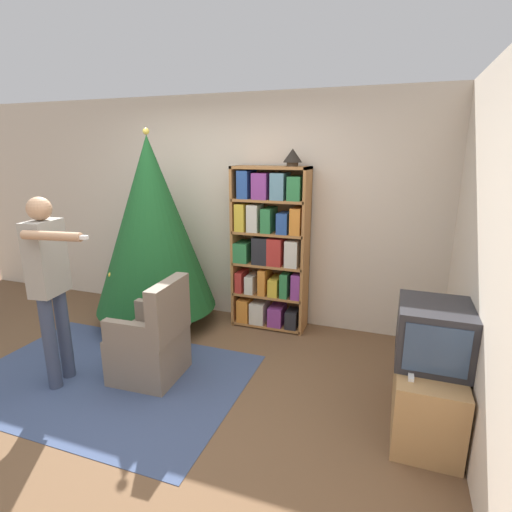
# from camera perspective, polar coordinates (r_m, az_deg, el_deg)

# --- Properties ---
(ground_plane) EXTENTS (14.00, 14.00, 0.00)m
(ground_plane) POSITION_cam_1_polar(r_m,az_deg,el_deg) (3.68, -14.57, -18.35)
(ground_plane) COLOR brown
(wall_back) EXTENTS (8.00, 0.10, 2.60)m
(wall_back) POSITION_cam_1_polar(r_m,az_deg,el_deg) (4.78, -3.04, 6.61)
(wall_back) COLOR beige
(wall_back) RESTS_ON ground_plane
(wall_right) EXTENTS (0.10, 8.00, 2.60)m
(wall_right) POSITION_cam_1_polar(r_m,az_deg,el_deg) (2.66, 31.97, -2.35)
(wall_right) COLOR beige
(wall_right) RESTS_ON ground_plane
(area_rug) EXTENTS (2.44, 1.68, 0.01)m
(area_rug) POSITION_cam_1_polar(r_m,az_deg,el_deg) (3.99, -20.47, -15.97)
(area_rug) COLOR #3D4C70
(area_rug) RESTS_ON ground_plane
(bookshelf) EXTENTS (0.83, 0.33, 1.82)m
(bookshelf) POSITION_cam_1_polar(r_m,az_deg,el_deg) (4.45, 1.97, 1.12)
(bookshelf) COLOR #A8703D
(bookshelf) RESTS_ON ground_plane
(tv_stand) EXTENTS (0.44, 0.92, 0.53)m
(tv_stand) POSITION_cam_1_polar(r_m,az_deg,el_deg) (3.32, 23.11, -17.61)
(tv_stand) COLOR tan
(tv_stand) RESTS_ON ground_plane
(television) EXTENTS (0.48, 0.53, 0.43)m
(television) POSITION_cam_1_polar(r_m,az_deg,el_deg) (3.10, 24.01, -10.08)
(television) COLOR #28282D
(television) RESTS_ON tv_stand
(game_remote) EXTENTS (0.04, 0.12, 0.02)m
(game_remote) POSITION_cam_1_polar(r_m,az_deg,el_deg) (2.93, 21.27, -15.65)
(game_remote) COLOR white
(game_remote) RESTS_ON tv_stand
(christmas_tree) EXTENTS (1.35, 1.35, 2.21)m
(christmas_tree) POSITION_cam_1_polar(r_m,az_deg,el_deg) (4.59, -14.60, 4.29)
(christmas_tree) COLOR #4C3323
(christmas_tree) RESTS_ON ground_plane
(armchair) EXTENTS (0.59, 0.58, 0.92)m
(armchair) POSITION_cam_1_polar(r_m,az_deg,el_deg) (3.74, -14.61, -12.01)
(armchair) COLOR #7A6B5B
(armchair) RESTS_ON ground_plane
(standing_person) EXTENTS (0.67, 0.47, 1.63)m
(standing_person) POSITION_cam_1_polar(r_m,az_deg,el_deg) (3.71, -27.38, -2.74)
(standing_person) COLOR #38425B
(standing_person) RESTS_ON ground_plane
(table_lamp) EXTENTS (0.20, 0.20, 0.18)m
(table_lamp) POSITION_cam_1_polar(r_m,az_deg,el_deg) (4.26, 5.26, 14.00)
(table_lamp) COLOR #473828
(table_lamp) RESTS_ON bookshelf
(book_pile_near_tree) EXTENTS (0.20, 0.14, 0.05)m
(book_pile_near_tree) POSITION_cam_1_polar(r_m,az_deg,el_deg) (4.43, -11.88, -11.64)
(book_pile_near_tree) COLOR orange
(book_pile_near_tree) RESTS_ON ground_plane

